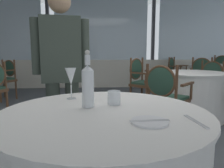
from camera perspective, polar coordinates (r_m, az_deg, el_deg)
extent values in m
plane|color=#4C5156|center=(2.84, -1.77, -13.60)|extent=(13.37, 13.37, 0.00)
cube|color=silver|center=(6.52, -2.79, 2.82)|extent=(10.03, 0.12, 0.85)
cube|color=silver|center=(6.55, -2.88, 14.89)|extent=(2.76, 0.02, 1.90)
cube|color=#333338|center=(6.70, -16.89, 14.41)|extent=(0.08, 0.14, 1.90)
cube|color=silver|center=(7.30, 23.41, 13.57)|extent=(2.76, 0.02, 1.90)
cube|color=#333338|center=(6.73, 11.07, 14.58)|extent=(0.08, 0.14, 1.90)
cylinder|color=white|center=(1.17, -2.26, -7.74)|extent=(1.15, 1.15, 0.02)
cylinder|color=white|center=(0.99, 10.11, -10.00)|extent=(0.17, 0.17, 0.01)
cube|color=silver|center=(0.99, 10.12, -9.71)|extent=(0.18, 0.02, 0.00)
cube|color=silver|center=(1.07, 21.64, -9.34)|extent=(0.04, 0.20, 0.00)
cylinder|color=white|center=(1.24, -6.52, -1.30)|extent=(0.07, 0.07, 0.22)
cone|color=white|center=(1.22, -6.62, 4.40)|extent=(0.07, 0.07, 0.03)
cylinder|color=white|center=(1.22, -6.65, 6.51)|extent=(0.03, 0.03, 0.06)
sphere|color=silver|center=(1.22, -6.69, 8.48)|extent=(0.03, 0.03, 0.03)
cylinder|color=white|center=(1.49, -10.89, -3.86)|extent=(0.06, 0.06, 0.00)
cylinder|color=white|center=(1.49, -10.94, -2.03)|extent=(0.01, 0.01, 0.09)
cone|color=white|center=(1.47, -11.06, 2.02)|extent=(0.08, 0.08, 0.12)
cylinder|color=white|center=(1.31, 0.55, -3.68)|extent=(0.08, 0.08, 0.08)
cylinder|color=brown|center=(3.97, -26.41, -4.83)|extent=(0.04, 0.04, 0.43)
cylinder|color=brown|center=(3.90, -26.89, 2.16)|extent=(0.04, 0.04, 0.45)
cube|color=brown|center=(5.38, -27.59, 0.76)|extent=(0.63, 0.63, 0.05)
cube|color=#284738|center=(5.37, -27.63, 1.22)|extent=(0.58, 0.58, 0.04)
cylinder|color=brown|center=(5.13, -27.89, -2.19)|extent=(0.04, 0.04, 0.41)
cylinder|color=brown|center=(5.37, -24.45, -1.52)|extent=(0.04, 0.04, 0.41)
cylinder|color=brown|center=(5.68, -27.01, -1.18)|extent=(0.04, 0.04, 0.41)
cylinder|color=brown|center=(5.32, -24.76, 3.56)|extent=(0.04, 0.04, 0.45)
cylinder|color=brown|center=(5.63, -27.34, 3.63)|extent=(0.04, 0.04, 0.45)
ellipsoid|color=#284738|center=(5.48, -25.98, 3.84)|extent=(0.36, 0.24, 0.37)
torus|color=brown|center=(5.48, -25.98, 3.84)|extent=(0.35, 0.22, 0.39)
cube|color=brown|center=(5.14, -26.31, 3.29)|extent=(0.21, 0.34, 0.03)
cylinder|color=brown|center=(5.07, -27.49, 1.89)|extent=(0.03, 0.03, 0.22)
cylinder|color=white|center=(3.69, 20.97, 2.84)|extent=(1.11, 1.11, 0.02)
cylinder|color=white|center=(3.74, 20.67, -2.89)|extent=(1.07, 1.07, 0.73)
cube|color=brown|center=(2.92, 14.74, -4.34)|extent=(0.65, 0.65, 0.05)
cube|color=#284738|center=(2.91, 14.78, -3.51)|extent=(0.60, 0.60, 0.04)
cylinder|color=brown|center=(3.24, 12.93, -7.22)|extent=(0.04, 0.04, 0.41)
cylinder|color=brown|center=(3.08, 19.60, -8.30)|extent=(0.04, 0.04, 0.41)
cylinder|color=brown|center=(2.90, 9.22, -8.96)|extent=(0.04, 0.04, 0.41)
cylinder|color=brown|center=(2.73, 16.54, -10.35)|extent=(0.04, 0.04, 0.41)
cylinder|color=brown|center=(2.79, 9.46, 0.63)|extent=(0.04, 0.04, 0.47)
cylinder|color=brown|center=(2.61, 16.99, -0.17)|extent=(0.04, 0.04, 0.47)
ellipsoid|color=#284738|center=(2.68, 12.97, 0.70)|extent=(0.32, 0.31, 0.39)
torus|color=brown|center=(2.68, 12.97, 0.70)|extent=(0.31, 0.30, 0.40)
cube|color=brown|center=(3.01, 10.80, 0.91)|extent=(0.28, 0.29, 0.03)
cylinder|color=brown|center=(3.15, 12.02, -0.82)|extent=(0.03, 0.03, 0.22)
cube|color=brown|center=(2.80, 19.72, 0.00)|extent=(0.28, 0.29, 0.03)
cylinder|color=brown|center=(2.95, 20.59, -1.81)|extent=(0.03, 0.03, 0.22)
cube|color=brown|center=(4.58, 24.52, -0.43)|extent=(0.65, 0.65, 0.05)
cube|color=#284738|center=(4.57, 24.55, 0.10)|extent=(0.60, 0.60, 0.04)
cylinder|color=brown|center=(4.37, 26.13, -3.88)|extent=(0.04, 0.04, 0.39)
cylinder|color=brown|center=(4.48, 21.17, -3.29)|extent=(0.04, 0.04, 0.39)
cylinder|color=brown|center=(4.76, 27.33, -3.02)|extent=(0.04, 0.04, 0.39)
cylinder|color=brown|center=(4.86, 22.74, -2.51)|extent=(0.04, 0.04, 0.39)
cylinder|color=brown|center=(4.69, 27.73, 2.72)|extent=(0.04, 0.04, 0.46)
cylinder|color=brown|center=(4.79, 23.07, 3.12)|extent=(0.04, 0.04, 0.46)
ellipsoid|color=#284738|center=(4.75, 25.44, 3.21)|extent=(0.32, 0.31, 0.39)
torus|color=brown|center=(4.75, 25.44, 3.21)|extent=(0.31, 0.30, 0.40)
cube|color=brown|center=(4.47, 27.72, 2.33)|extent=(0.28, 0.29, 0.03)
cylinder|color=brown|center=(4.34, 27.20, 0.76)|extent=(0.03, 0.03, 0.22)
cube|color=brown|center=(4.60, 21.64, 2.86)|extent=(0.28, 0.29, 0.03)
cylinder|color=brown|center=(4.48, 20.98, 1.35)|extent=(0.03, 0.03, 0.22)
cube|color=brown|center=(4.11, 8.96, -0.24)|extent=(0.65, 0.65, 0.05)
cube|color=#284738|center=(4.10, 8.97, 0.36)|extent=(0.60, 0.60, 0.04)
cylinder|color=brown|center=(4.23, 12.62, -3.39)|extent=(0.04, 0.04, 0.43)
cylinder|color=brown|center=(3.88, 9.85, -4.35)|extent=(0.04, 0.04, 0.43)
cylinder|color=brown|center=(4.42, 8.03, -2.74)|extent=(0.04, 0.04, 0.43)
cylinder|color=brown|center=(4.09, 5.02, -3.59)|extent=(0.04, 0.04, 0.43)
cylinder|color=brown|center=(4.35, 8.17, 3.86)|extent=(0.04, 0.04, 0.49)
cylinder|color=brown|center=(4.02, 5.12, 3.54)|extent=(0.04, 0.04, 0.49)
ellipsoid|color=#284738|center=(4.19, 6.54, 4.05)|extent=(0.31, 0.32, 0.41)
torus|color=brown|center=(4.19, 6.54, 4.05)|extent=(0.32, 0.33, 0.43)
cube|color=brown|center=(4.28, 11.01, 3.36)|extent=(0.29, 0.28, 0.03)
cylinder|color=brown|center=(4.23, 12.63, 1.75)|extent=(0.03, 0.03, 0.22)
cube|color=brown|center=(3.86, 7.35, 2.90)|extent=(0.29, 0.28, 0.03)
cylinder|color=brown|center=(3.80, 9.10, 1.10)|extent=(0.03, 0.03, 0.22)
cylinder|color=white|center=(6.19, 25.65, 4.63)|extent=(1.19, 1.19, 0.02)
cylinder|color=white|center=(6.22, 25.43, 1.18)|extent=(1.16, 1.16, 0.73)
cube|color=brown|center=(7.13, 27.02, 2.53)|extent=(0.65, 0.65, 0.05)
cube|color=#284738|center=(7.13, 27.05, 2.88)|extent=(0.60, 0.60, 0.04)
cylinder|color=brown|center=(7.00, 24.99, 0.64)|extent=(0.04, 0.04, 0.42)
cylinder|color=brown|center=(7.39, 25.65, 0.97)|extent=(0.04, 0.04, 0.42)
cylinder|color=brown|center=(7.34, 25.92, 5.01)|extent=(0.04, 0.04, 0.53)
ellipsoid|color=#284738|center=(7.32, 27.49, 5.10)|extent=(0.33, 0.29, 0.44)
torus|color=brown|center=(7.32, 27.49, 5.10)|extent=(0.36, 0.32, 0.45)
cube|color=brown|center=(7.14, 25.15, 4.64)|extent=(0.27, 0.30, 0.03)
cylinder|color=brown|center=(7.01, 24.85, 3.70)|extent=(0.03, 0.03, 0.22)
cube|color=brown|center=(6.46, 17.33, 2.52)|extent=(0.65, 0.65, 0.05)
cube|color=#284738|center=(6.46, 17.34, 2.90)|extent=(0.60, 0.60, 0.04)
cylinder|color=brown|center=(6.62, 19.46, 0.53)|extent=(0.04, 0.04, 0.41)
cylinder|color=brown|center=(6.24, 18.33, 0.12)|extent=(0.04, 0.04, 0.41)
cylinder|color=brown|center=(6.75, 16.22, 0.82)|extent=(0.04, 0.04, 0.41)
cylinder|color=brown|center=(6.38, 14.93, 0.44)|extent=(0.04, 0.04, 0.41)
cylinder|color=brown|center=(6.70, 16.40, 5.01)|extent=(0.04, 0.04, 0.47)
cylinder|color=brown|center=(6.33, 15.11, 4.88)|extent=(0.04, 0.04, 0.47)
ellipsoid|color=#284738|center=(6.52, 15.66, 5.16)|extent=(0.29, 0.33, 0.40)
torus|color=brown|center=(6.52, 15.66, 5.16)|extent=(0.29, 0.33, 0.41)
cube|color=brown|center=(6.67, 18.32, 4.77)|extent=(0.30, 0.27, 0.03)
cylinder|color=brown|center=(6.64, 19.42, 3.74)|extent=(0.03, 0.03, 0.22)
cube|color=brown|center=(6.20, 16.81, 4.58)|extent=(0.30, 0.27, 0.03)
cylinder|color=brown|center=(6.16, 18.00, 3.48)|extent=(0.03, 0.03, 0.22)
cube|color=brown|center=(5.30, 23.41, 1.05)|extent=(0.65, 0.65, 0.05)
cube|color=#284738|center=(5.30, 23.43, 1.52)|extent=(0.60, 0.60, 0.04)
cylinder|color=brown|center=(5.58, 21.76, -0.97)|extent=(0.04, 0.04, 0.42)
cylinder|color=brown|center=(5.49, 25.79, -1.36)|extent=(0.04, 0.04, 0.42)
cylinder|color=brown|center=(5.20, 20.58, -1.56)|extent=(0.04, 0.04, 0.42)
cylinder|color=brown|center=(5.10, 24.89, -1.99)|extent=(0.04, 0.04, 0.42)
cylinder|color=brown|center=(5.14, 20.88, 4.04)|extent=(0.04, 0.04, 0.50)
cylinder|color=brown|center=(5.04, 25.25, 3.71)|extent=(0.04, 0.04, 0.50)
ellipsoid|color=#284738|center=(5.07, 23.02, 4.15)|extent=(0.33, 0.29, 0.42)
torus|color=brown|center=(5.07, 23.02, 4.15)|extent=(0.35, 0.30, 0.43)
cube|color=brown|center=(5.36, 21.02, 3.90)|extent=(0.27, 0.30, 0.03)
cylinder|color=brown|center=(5.51, 21.37, 2.84)|extent=(0.03, 0.03, 0.22)
cube|color=brown|center=(5.25, 26.27, 3.50)|extent=(0.27, 0.30, 0.03)
cylinder|color=brown|center=(5.39, 26.48, 2.42)|extent=(0.03, 0.03, 0.22)
cylinder|color=#424C42|center=(2.15, -10.49, -9.84)|extent=(0.13, 0.13, 0.79)
cylinder|color=#424C42|center=(2.15, -15.35, -9.99)|extent=(0.13, 0.13, 0.79)
cube|color=#424C42|center=(2.04, -13.58, 8.93)|extent=(0.39, 0.26, 0.60)
sphere|color=tan|center=(2.09, -14.01, 20.80)|extent=(0.21, 0.21, 0.21)
cylinder|color=#424C42|center=(2.05, -7.37, 9.92)|extent=(0.09, 0.09, 0.51)
cylinder|color=#424C42|center=(2.06, -19.83, 9.49)|extent=(0.09, 0.09, 0.51)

